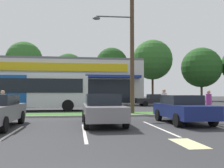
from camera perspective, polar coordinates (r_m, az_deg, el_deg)
name	(u,v)px	position (r m, az deg, el deg)	size (l,w,h in m)	color
grass_median	(79,115)	(17.35, -7.69, -7.03)	(56.00, 2.20, 0.12)	#386B28
curb_lip	(79,116)	(16.13, -7.66, -7.39)	(56.00, 0.24, 0.12)	#99968C
parking_stripe_0	(8,135)	(9.88, -22.91, -10.87)	(0.12, 4.80, 0.01)	silver
parking_stripe_1	(84,132)	(9.98, -6.43, -10.94)	(0.12, 4.80, 0.01)	silver
parking_stripe_2	(158,128)	(11.24, 10.64, -9.93)	(0.12, 4.80, 0.01)	silver
lot_arrow	(188,143)	(8.06, 17.21, -12.97)	(0.70, 1.60, 0.01)	beige
storefront_building	(61,82)	(38.73, -11.72, 0.37)	(23.43, 11.99, 6.46)	beige
tree_left	(24,59)	(49.71, -19.66, 5.39)	(6.71, 6.71, 11.36)	#473323
tree_mid_left	(69,70)	(46.96, -10.01, 3.27)	(6.04, 6.04, 9.01)	#473323
tree_mid	(112,64)	(50.33, -0.07, 4.73)	(6.47, 6.47, 10.86)	#473323
tree_mid_right	(152,60)	(52.75, 9.34, 5.55)	(8.37, 8.37, 12.82)	#473323
tree_right	(201,67)	(53.95, 19.96, 3.61)	(8.16, 8.16, 10.96)	#473323
utility_pole	(130,42)	(18.18, 4.21, 9.68)	(3.03, 2.40, 9.84)	#4C3826
city_bus	(23,91)	(22.87, -19.94, -1.47)	(11.31, 2.70, 3.25)	#144793
car_0	(155,100)	(30.60, 9.91, -3.64)	(4.52, 1.90, 1.44)	black
car_2	(103,109)	(12.07, -2.16, -5.80)	(1.93, 4.50, 1.50)	slate
car_3	(101,100)	(28.06, -2.58, -3.75)	(4.32, 1.89, 1.50)	#0C3F1E
car_4	(183,109)	(13.16, 16.03, -5.51)	(1.94, 4.26, 1.43)	navy
car_5	(13,100)	(29.46, -21.99, -3.54)	(4.37, 1.91, 1.47)	#9E998C
pedestrian_near_bench	(3,105)	(15.58, -24.01, -4.45)	(0.35, 0.35, 1.71)	#47423D
pedestrian_by_pole	(164,103)	(16.59, 11.96, -4.27)	(0.37, 0.37, 1.82)	#726651
pedestrian_mid	(209,104)	(16.61, 21.49, -4.31)	(0.35, 0.35, 1.73)	#726651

